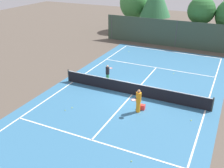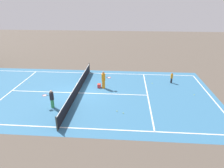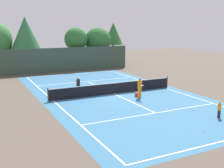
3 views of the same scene
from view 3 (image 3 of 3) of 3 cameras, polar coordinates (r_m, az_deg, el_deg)
name	(u,v)px [view 3 (image 3 of 3)]	position (r m, az deg, el deg)	size (l,w,h in m)	color
ground_plane	(114,94)	(25.00, 0.35, -2.00)	(80.00, 80.00, 0.00)	brown
court_surface	(114,94)	(25.00, 0.35, -1.99)	(13.00, 25.00, 0.01)	teal
tennis_net	(114,88)	(24.88, 0.36, -0.86)	(11.90, 0.10, 1.10)	#333833
perimeter_fence	(66,60)	(37.56, -9.40, 4.92)	(18.00, 0.12, 3.20)	#384C3D
tree_0	(25,34)	(41.07, -17.28, 9.73)	(4.26, 4.26, 7.27)	brown
tree_1	(113,34)	(44.90, 0.26, 10.22)	(3.08, 3.08, 6.53)	brown
tree_2	(98,41)	(41.66, -2.92, 8.77)	(3.90, 3.90, 5.79)	brown
tree_3	(76,39)	(40.12, -7.38, 9.01)	(3.26, 3.26, 5.79)	brown
player_0	(78,85)	(24.99, -6.92, -0.24)	(0.34, 0.89, 1.52)	#3FA559
player_1	(219,109)	(19.68, 21.09, -4.87)	(0.24, 0.24, 1.11)	#232328
player_2	(140,88)	(23.53, 5.68, -0.73)	(0.54, 0.95, 1.70)	orange
ball_crate	(138,94)	(24.13, 5.29, -2.10)	(0.43, 0.29, 0.43)	red
tennis_ball_0	(205,132)	(16.91, 18.42, -9.27)	(0.07, 0.07, 0.07)	#CCE533
tennis_ball_1	(106,81)	(30.71, -1.23, 0.64)	(0.07, 0.07, 0.07)	#CCE533
tennis_ball_2	(99,111)	(19.88, -2.62, -5.52)	(0.07, 0.07, 0.07)	#CCE533
tennis_ball_3	(41,79)	(32.72, -14.34, 0.96)	(0.07, 0.07, 0.07)	#CCE533
tennis_ball_4	(193,110)	(20.88, 16.20, -5.14)	(0.07, 0.07, 0.07)	#CCE533
tennis_ball_5	(170,92)	(26.07, 11.72, -1.60)	(0.07, 0.07, 0.07)	#CCE533
tennis_ball_6	(100,109)	(20.41, -2.55, -5.06)	(0.07, 0.07, 0.07)	#CCE533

